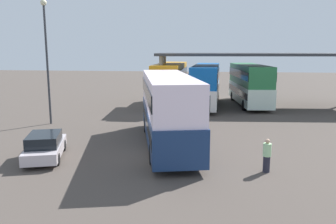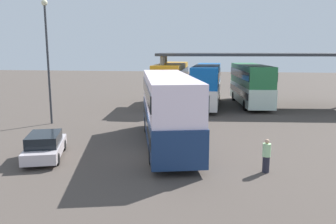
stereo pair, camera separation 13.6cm
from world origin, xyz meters
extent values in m
plane|color=#4B423B|center=(0.00, 0.00, 0.00)|extent=(140.00, 140.00, 0.00)
cube|color=navy|center=(0.27, 2.42, 1.26)|extent=(4.95, 11.25, 1.82)
cube|color=white|center=(0.27, 2.42, 3.16)|extent=(4.82, 11.02, 1.97)
cube|color=black|center=(0.27, 2.42, 1.48)|extent=(4.88, 10.83, 0.62)
cube|color=black|center=(0.27, 2.42, 3.26)|extent=(4.88, 10.83, 0.79)
cube|color=black|center=(-0.95, 7.71, 1.53)|extent=(2.13, 0.58, 1.09)
cube|color=orange|center=(-0.95, 7.71, 2.41)|extent=(1.75, 0.48, 0.36)
cylinder|color=black|center=(-1.62, 5.47, 0.50)|extent=(0.50, 1.04, 1.00)
cylinder|color=black|center=(0.63, 5.99, 0.50)|extent=(0.50, 1.04, 1.00)
cylinder|color=black|center=(-0.08, -1.15, 0.50)|extent=(0.50, 1.04, 1.00)
cylinder|color=black|center=(2.16, -0.63, 0.50)|extent=(0.50, 1.04, 1.00)
cube|color=beige|center=(-5.79, -0.85, 0.49)|extent=(2.78, 4.40, 0.55)
cube|color=black|center=(-5.73, -1.04, 1.06)|extent=(2.12, 2.60, 0.58)
cylinder|color=black|center=(-6.88, 0.15, 0.30)|extent=(0.37, 0.63, 0.60)
cylinder|color=black|center=(-5.44, 0.59, 0.30)|extent=(0.37, 0.63, 0.60)
cylinder|color=black|center=(-6.14, -2.28, 0.30)|extent=(0.37, 0.63, 0.60)
cylinder|color=black|center=(-4.70, -1.84, 0.30)|extent=(0.37, 0.63, 0.60)
cube|color=white|center=(-1.25, 16.83, 1.28)|extent=(2.64, 10.15, 1.86)
cube|color=orange|center=(-1.25, 16.83, 3.21)|extent=(2.56, 9.95, 2.01)
cube|color=black|center=(-1.25, 16.83, 1.50)|extent=(2.68, 9.75, 0.63)
cube|color=black|center=(-1.25, 16.83, 3.31)|extent=(2.68, 9.75, 0.80)
cube|color=black|center=(-1.20, 21.85, 1.56)|extent=(2.16, 0.12, 1.11)
cube|color=orange|center=(-1.20, 21.85, 2.45)|extent=(1.78, 0.10, 0.36)
cylinder|color=black|center=(-2.36, 19.98, 0.50)|extent=(0.29, 1.00, 1.00)
cylinder|color=black|center=(-0.07, 19.96, 0.50)|extent=(0.29, 1.00, 1.00)
cylinder|color=black|center=(-2.43, 13.71, 0.50)|extent=(0.29, 1.00, 1.00)
cylinder|color=black|center=(-0.13, 13.68, 0.50)|extent=(0.29, 1.00, 1.00)
cube|color=white|center=(2.29, 17.06, 1.24)|extent=(2.87, 11.08, 1.79)
cube|color=#0E55AA|center=(2.29, 17.06, 3.11)|extent=(2.79, 10.86, 1.94)
cube|color=black|center=(2.29, 17.06, 1.46)|extent=(2.89, 10.64, 0.61)
cube|color=black|center=(2.29, 17.06, 3.20)|extent=(2.89, 10.64, 0.77)
cube|color=black|center=(2.51, 22.50, 1.51)|extent=(2.07, 0.18, 1.07)
cube|color=orange|center=(2.51, 22.50, 2.37)|extent=(1.70, 0.15, 0.36)
cylinder|color=black|center=(1.33, 20.51, 0.50)|extent=(0.32, 1.01, 1.00)
cylinder|color=black|center=(3.52, 20.42, 0.50)|extent=(0.32, 1.01, 1.00)
cylinder|color=black|center=(1.06, 13.70, 0.50)|extent=(0.32, 1.01, 1.00)
cylinder|color=black|center=(3.25, 13.61, 0.50)|extent=(0.32, 1.01, 1.00)
cube|color=silver|center=(6.66, 18.13, 1.25)|extent=(3.56, 10.35, 1.79)
cube|color=#27723F|center=(6.66, 18.13, 3.12)|extent=(3.46, 10.14, 1.94)
cube|color=black|center=(6.66, 18.13, 1.46)|extent=(3.55, 9.95, 0.61)
cube|color=black|center=(6.66, 18.13, 3.21)|extent=(3.55, 9.95, 0.78)
cube|color=black|center=(6.11, 23.12, 1.52)|extent=(2.09, 0.33, 1.08)
cube|color=orange|center=(6.11, 23.12, 2.38)|extent=(1.72, 0.27, 0.36)
cylinder|color=black|center=(5.21, 21.14, 0.50)|extent=(0.39, 1.02, 1.00)
cylinder|color=black|center=(7.42, 21.38, 0.50)|extent=(0.39, 1.02, 1.00)
cylinder|color=black|center=(5.90, 14.88, 0.50)|extent=(0.39, 1.02, 1.00)
cylinder|color=black|center=(8.11, 15.13, 0.50)|extent=(0.39, 1.02, 1.00)
cube|color=#33353A|center=(7.75, 16.90, 5.13)|extent=(20.99, 7.81, 0.25)
cylinder|color=#9E9B93|center=(-2.10, 18.68, 2.50)|extent=(0.36, 0.36, 5.00)
cylinder|color=#9E9B93|center=(-1.71, 13.64, 2.50)|extent=(0.36, 0.36, 5.00)
cylinder|color=#33353A|center=(-9.36, 7.23, 4.39)|extent=(0.16, 0.16, 8.79)
sphere|color=beige|center=(-9.36, 7.23, 8.94)|extent=(0.44, 0.44, 0.44)
cylinder|color=#262633|center=(5.37, -1.59, 0.38)|extent=(0.32, 0.32, 0.77)
cylinder|color=#A9D99D|center=(5.37, -1.59, 1.07)|extent=(0.38, 0.38, 0.61)
sphere|color=tan|center=(5.37, -1.59, 1.48)|extent=(0.21, 0.21, 0.21)
camera|label=1|loc=(2.68, -17.32, 5.65)|focal=36.86mm
camera|label=2|loc=(2.81, -17.30, 5.65)|focal=36.86mm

